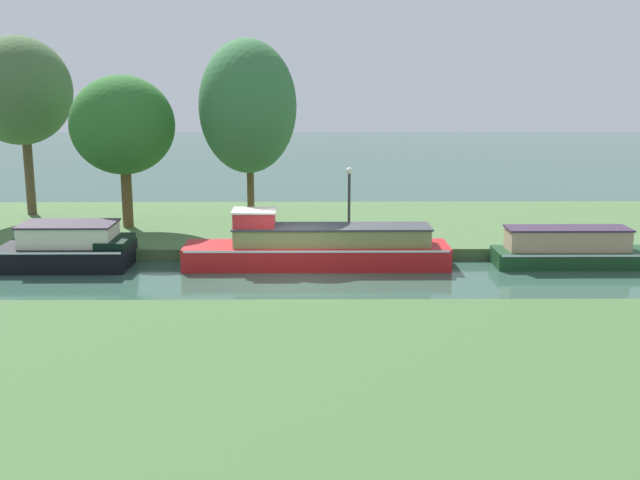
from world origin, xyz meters
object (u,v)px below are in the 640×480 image
willow_tree_left (19,91)px  lamp_post (349,194)px  red_barge (318,247)px  willow_tree_centre (122,126)px  forest_cruiser (572,250)px  willow_tree_right (248,107)px  mooring_post_near (305,234)px  black_narrowboat (69,248)px

willow_tree_left → lamp_post: size_ratio=2.84×
red_barge → willow_tree_centre: willow_tree_centre is taller
forest_cruiser → willow_tree_centre: (-15.85, 4.71, 3.78)m
willow_tree_centre → willow_tree_right: 4.82m
forest_cruiser → willow_tree_left: (-20.60, 7.28, 5.01)m
forest_cruiser → willow_tree_centre: 16.96m
forest_cruiser → mooring_post_near: (-8.91, 1.50, 0.23)m
willow_tree_centre → willow_tree_right: size_ratio=0.81×
lamp_post → willow_tree_centre: bearing=165.6°
willow_tree_centre → red_barge: bearing=-32.5°
red_barge → willow_tree_centre: (-7.39, 4.71, 3.69)m
willow_tree_left → willow_tree_centre: (4.75, -2.57, -1.23)m
red_barge → black_narrowboat: 8.23m
willow_tree_centre → willow_tree_right: willow_tree_right is taller
willow_tree_left → lamp_post: bearing=-19.7°
red_barge → forest_cruiser: size_ratio=1.62×
red_barge → lamp_post: lamp_post is taller
lamp_post → willow_tree_right: bearing=147.3°
forest_cruiser → mooring_post_near: forest_cruiser is taller
willow_tree_left → lamp_post: (13.29, -4.77, -3.51)m
willow_tree_left → mooring_post_near: willow_tree_left is taller
forest_cruiser → lamp_post: (-7.31, 2.51, 1.51)m
black_narrowboat → forest_cruiser: black_narrowboat is taller
forest_cruiser → lamp_post: bearing=161.0°
willow_tree_centre → mooring_post_near: size_ratio=7.44×
willow_tree_right → mooring_post_near: bearing=-57.7°
black_narrowboat → willow_tree_centre: bearing=79.9°
red_barge → black_narrowboat: size_ratio=2.07×
red_barge → lamp_post: 3.10m
forest_cruiser → willow_tree_centre: size_ratio=0.92×
black_narrowboat → mooring_post_near: size_ratio=5.36×
forest_cruiser → lamp_post: 7.88m
willow_tree_centre → mooring_post_near: (6.94, -3.21, -3.55)m
willow_tree_left → mooring_post_near: (11.69, -5.78, -4.78)m
black_narrowboat → willow_tree_left: (-3.92, 7.28, 4.92)m
lamp_post → mooring_post_near: (-1.60, -1.02, -1.27)m
willow_tree_left → willow_tree_centre: size_ratio=1.27×
black_narrowboat → lamp_post: lamp_post is taller
red_barge → willow_tree_right: 7.12m
willow_tree_centre → willow_tree_left: bearing=151.6°
black_narrowboat → red_barge: bearing=0.0°
black_narrowboat → willow_tree_right: 8.67m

